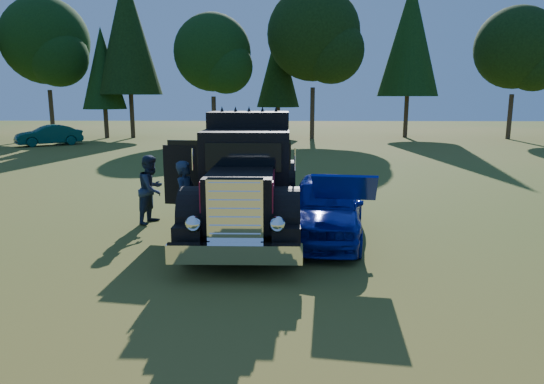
{
  "coord_description": "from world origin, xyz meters",
  "views": [
    {
      "loc": [
        1.59,
        -10.1,
        3.37
      ],
      "look_at": [
        1.35,
        1.0,
        1.19
      ],
      "focal_mm": 32.0,
      "sensor_mm": 36.0,
      "label": 1
    }
  ],
  "objects_px": {
    "hotrod_coupe": "(325,206)",
    "distant_teal_car": "(49,135)",
    "spectator_far": "(152,189)",
    "diamond_t_truck": "(247,183)",
    "spectator_near": "(186,201)"
  },
  "relations": [
    {
      "from": "diamond_t_truck",
      "to": "spectator_far",
      "type": "distance_m",
      "value": 2.85
    },
    {
      "from": "diamond_t_truck",
      "to": "spectator_near",
      "type": "relative_size",
      "value": 3.74
    },
    {
      "from": "spectator_far",
      "to": "distant_teal_car",
      "type": "bearing_deg",
      "value": 48.79
    },
    {
      "from": "diamond_t_truck",
      "to": "distant_teal_car",
      "type": "relative_size",
      "value": 1.65
    },
    {
      "from": "hotrod_coupe",
      "to": "spectator_far",
      "type": "distance_m",
      "value": 4.76
    },
    {
      "from": "diamond_t_truck",
      "to": "distant_teal_car",
      "type": "distance_m",
      "value": 27.2
    },
    {
      "from": "spectator_far",
      "to": "diamond_t_truck",
      "type": "bearing_deg",
      "value": -92.8
    },
    {
      "from": "spectator_near",
      "to": "spectator_far",
      "type": "height_order",
      "value": "spectator_near"
    },
    {
      "from": "hotrod_coupe",
      "to": "spectator_near",
      "type": "distance_m",
      "value": 3.32
    },
    {
      "from": "diamond_t_truck",
      "to": "spectator_far",
      "type": "xyz_separation_m",
      "value": [
        -2.66,
        0.97,
        -0.35
      ]
    },
    {
      "from": "spectator_far",
      "to": "distant_teal_car",
      "type": "distance_m",
      "value": 24.92
    },
    {
      "from": "spectator_far",
      "to": "hotrod_coupe",
      "type": "bearing_deg",
      "value": -88.88
    },
    {
      "from": "diamond_t_truck",
      "to": "spectator_near",
      "type": "height_order",
      "value": "diamond_t_truck"
    },
    {
      "from": "diamond_t_truck",
      "to": "spectator_near",
      "type": "distance_m",
      "value": 1.57
    },
    {
      "from": "hotrod_coupe",
      "to": "distant_teal_car",
      "type": "height_order",
      "value": "hotrod_coupe"
    }
  ]
}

